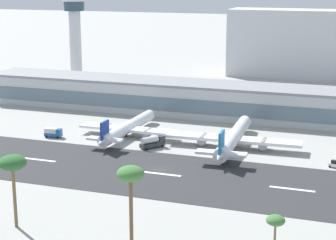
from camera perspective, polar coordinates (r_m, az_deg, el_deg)
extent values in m
plane|color=#9E9E99|center=(172.74, -0.80, -4.77)|extent=(1400.00, 1400.00, 0.00)
cube|color=#2D2D30|center=(169.23, -1.26, -5.16)|extent=(800.00, 38.56, 0.08)
cube|color=white|center=(185.58, -12.41, -3.75)|extent=(12.00, 1.20, 0.01)
cube|color=white|center=(168.62, -0.69, -5.21)|extent=(12.00, 1.20, 0.01)
cube|color=white|center=(160.43, 11.89, -6.53)|extent=(12.00, 1.20, 0.01)
cube|color=#B7BABC|center=(237.67, 4.31, 1.87)|extent=(194.76, 20.68, 12.10)
cube|color=slate|center=(227.91, 3.61, 1.21)|extent=(188.92, 0.30, 5.45)
cube|color=gray|center=(236.41, 4.34, 3.42)|extent=(196.71, 20.89, 1.00)
cylinder|color=silver|center=(294.80, -8.89, 6.64)|extent=(5.70, 5.70, 38.35)
cylinder|color=#2D4251|center=(292.97, -9.05, 10.80)|extent=(9.83, 9.83, 4.47)
cylinder|color=silver|center=(292.84, -9.07, 11.35)|extent=(10.62, 10.62, 1.20)
cube|color=#BCBCC1|center=(334.20, 14.29, 7.09)|extent=(96.90, 24.47, 36.90)
cylinder|color=white|center=(207.93, -3.85, -0.69)|extent=(4.66, 40.15, 4.01)
sphere|color=white|center=(225.81, -1.77, 0.50)|extent=(3.81, 3.81, 3.81)
cone|color=white|center=(190.48, -6.32, -2.10)|extent=(3.72, 7.27, 3.61)
cube|color=white|center=(207.32, -3.94, -0.85)|extent=(34.99, 6.58, 0.88)
cylinder|color=gray|center=(204.49, -1.93, -1.23)|extent=(2.70, 5.65, 2.61)
cylinder|color=gray|center=(210.77, -5.88, -0.84)|extent=(2.70, 5.65, 2.61)
cube|color=white|center=(191.75, -6.10, -1.86)|extent=(11.92, 3.50, 0.71)
cube|color=navy|center=(191.02, -6.13, -1.05)|extent=(0.73, 5.42, 6.41)
cylinder|color=black|center=(206.82, -4.07, -1.51)|extent=(0.72, 0.72, 1.10)
cylinder|color=silver|center=(194.81, 6.37, -1.64)|extent=(6.57, 44.45, 4.43)
sphere|color=silver|center=(215.94, 7.43, -0.14)|extent=(4.21, 4.21, 4.21)
cone|color=silver|center=(173.92, 5.04, -3.51)|extent=(4.37, 8.16, 3.99)
cube|color=silver|center=(194.08, 6.31, -1.83)|extent=(44.74, 8.79, 0.97)
cylinder|color=gray|center=(192.85, 9.23, -2.27)|extent=(3.18, 6.33, 2.88)
cylinder|color=gray|center=(196.23, 3.43, -1.84)|extent=(3.18, 6.33, 2.88)
cube|color=silver|center=(175.45, 5.16, -3.20)|extent=(15.28, 4.38, 0.78)
cube|color=#1975B2|center=(174.57, 5.18, -2.23)|extent=(1.00, 6.01, 7.09)
cylinder|color=black|center=(193.48, 6.22, -2.62)|extent=(0.80, 0.80, 1.22)
cube|color=#23569E|center=(209.69, -11.00, -1.37)|extent=(6.15, 2.81, 1.20)
cube|color=silver|center=(209.65, -11.19, -0.99)|extent=(4.47, 2.60, 1.60)
cube|color=#23569E|center=(208.41, -10.48, -1.06)|extent=(1.83, 2.32, 1.50)
cylinder|color=black|center=(207.90, -10.62, -1.66)|extent=(0.92, 0.34, 0.90)
cylinder|color=black|center=(209.98, -10.33, -1.49)|extent=(0.92, 0.34, 0.90)
cylinder|color=black|center=(209.74, -11.65, -1.57)|extent=(0.92, 0.34, 0.90)
cylinder|color=black|center=(211.80, -11.36, -1.41)|extent=(0.92, 0.34, 0.90)
cube|color=#2D3338|center=(193.24, -1.51, -2.39)|extent=(7.14, 8.38, 1.40)
cylinder|color=silver|center=(192.24, -1.77, -1.94)|extent=(5.12, 5.90, 2.10)
cube|color=#2D3338|center=(194.50, -0.71, -1.79)|extent=(3.14, 3.06, 1.80)
cylinder|color=black|center=(193.95, -0.56, -2.54)|extent=(0.76, 0.89, 0.90)
cylinder|color=black|center=(196.04, -0.98, -2.36)|extent=(0.76, 0.89, 0.90)
cylinder|color=black|center=(190.86, -2.05, -2.82)|extent=(0.76, 0.89, 0.90)
cylinder|color=black|center=(192.98, -2.46, -2.64)|extent=(0.76, 0.89, 0.90)
cube|color=white|center=(180.69, 15.76, -4.19)|extent=(3.49, 2.31, 1.00)
cube|color=black|center=(180.41, 15.78, -3.91)|extent=(2.17, 1.70, 0.90)
cylinder|color=black|center=(181.88, 15.49, -4.22)|extent=(0.65, 0.41, 0.60)
cylinder|color=black|center=(180.42, 15.33, -4.36)|extent=(0.65, 0.41, 0.60)
cylinder|color=brown|center=(123.41, -3.58, -8.65)|extent=(0.79, 0.79, 15.81)
ellipsoid|color=#427538|center=(120.62, -3.64, -5.18)|extent=(5.74, 5.74, 3.16)
ellipsoid|color=#427538|center=(116.52, 10.33, -9.50)|extent=(3.69, 3.69, 2.03)
cylinder|color=brown|center=(136.38, -14.58, -7.02)|extent=(0.75, 0.75, 15.09)
ellipsoid|color=#2D602D|center=(133.94, -14.78, -4.00)|extent=(6.18, 6.18, 3.40)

